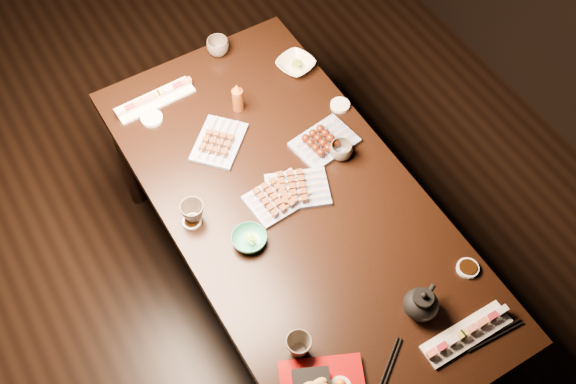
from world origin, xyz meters
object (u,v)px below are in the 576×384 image
Objects in this scene: yakitori_plate_right at (298,186)px; teacup_far_right at (218,47)px; edamame_bowl_green at (249,239)px; teapot at (422,302)px; dining_table at (294,253)px; sushi_platter_far at (154,98)px; edamame_bowl_cream at (296,65)px; teacup_far_left at (193,212)px; yakitori_plate_left at (219,139)px; teacup_mid_right at (341,151)px; teacup_near_left at (299,346)px; yakitori_plate_center at (279,195)px; condiment_bottle at (238,97)px; sushi_platter_near at (467,332)px.

teacup_far_right reaches higher than yakitori_plate_right.
teapot is at bearing -55.34° from edamame_bowl_green.
sushi_platter_far is (-0.23, 0.73, 0.40)m from dining_table.
edamame_bowl_cream is 0.84m from teacup_far_left.
yakitori_plate_left is 0.48m from teacup_mid_right.
yakitori_plate_right reaches higher than edamame_bowl_cream.
yakitori_plate_left is at bearing -117.60° from teacup_far_right.
teacup_far_right reaches higher than sushi_platter_far.
teacup_far_left is at bearing -171.41° from yakitori_plate_right.
teacup_far_right is (0.40, 1.33, -0.00)m from teacup_near_left.
teapot is (0.02, -1.41, 0.02)m from teacup_far_right.
condiment_bottle is at bearing 75.32° from yakitori_plate_center.
yakitori_plate_right is at bearing -95.78° from teacup_far_right.
sushi_platter_far is at bearing 166.96° from edamame_bowl_cream.
teacup_mid_right is 0.62× the size of teapot.
edamame_bowl_cream reaches higher than dining_table.
sushi_platter_near is 1.57m from teacup_far_right.
yakitori_plate_right is at bearing -7.33° from yakitori_plate_center.
sushi_platter_near is 0.80m from yakitori_plate_right.
yakitori_plate_left is 0.49m from teacup_far_right.
sushi_platter_far is 2.61× the size of edamame_bowl_green.
yakitori_plate_center is at bearing -101.55° from teacup_far_right.
teacup_near_left reaches higher than edamame_bowl_cream.
edamame_bowl_cream is 1.71× the size of teacup_near_left.
dining_table is 0.50m from teacup_mid_right.
condiment_bottle reaches higher than yakitori_plate_right.
edamame_bowl_cream is (0.47, 0.19, -0.01)m from yakitori_plate_left.
yakitori_plate_center and yakitori_plate_left have the same top height.
yakitori_plate_center is 0.32m from teacup_far_left.
teacup_mid_right is 0.62m from teacup_far_left.
edamame_bowl_cream is 1.05× the size of teapot.
yakitori_plate_left is 0.51m from edamame_bowl_cream.
sushi_platter_far is 0.70m from yakitori_plate_center.
teapot is (0.49, -0.72, 0.02)m from teacup_far_left.
condiment_bottle is at bearing 111.37° from yakitori_plate_right.
condiment_bottle is at bearing 98.16° from sushi_platter_near.
dining_table is at bearing -94.97° from condiment_bottle.
condiment_bottle reaches higher than teapot.
yakitori_plate_center is (-0.04, 0.05, 0.40)m from dining_table.
yakitori_plate_right is 0.23m from teacup_mid_right.
yakitori_plate_right is 0.28m from edamame_bowl_green.
dining_table is 20.73× the size of teacup_near_left.
edamame_bowl_green is at bearing -111.18° from teacup_far_right.
edamame_bowl_cream is 1.56× the size of teacup_far_right.
sushi_platter_far is at bearing 83.60° from teapot.
dining_table is 12.85× the size of condiment_bottle.
teacup_mid_right is (0.50, -0.63, 0.01)m from sushi_platter_far.
teacup_far_right is at bearing 76.59° from condiment_bottle.
yakitori_plate_left is at bearing 78.75° from teacup_near_left.
yakitori_plate_right is at bearing 58.92° from teacup_near_left.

